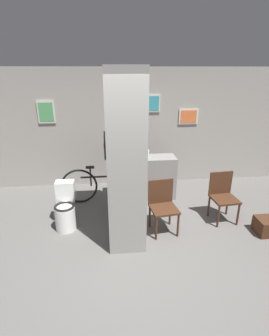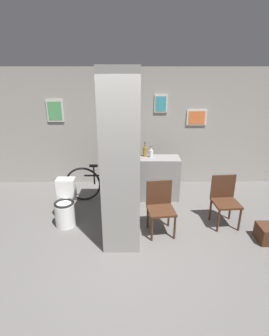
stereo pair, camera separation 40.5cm
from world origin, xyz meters
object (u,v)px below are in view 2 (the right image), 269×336
Objects in this scene: toilet at (65,206)px; chair_near_pillar at (160,205)px; bottle_tall at (145,151)px; chair_by_doorway at (225,198)px; bicycle at (106,183)px.

toilet is 0.90× the size of chair_near_pillar.
chair_by_doorway is at bearing -38.98° from bottle_tall.
chair_near_pillar is at bearing -173.04° from chair_by_doorway.
toilet is 1.06m from bicycle.
toilet is 2.74m from chair_by_doorway.
chair_near_pillar is 1.15m from chair_by_doorway.
chair_near_pillar is at bearing -8.44° from toilet.
bottle_tall is (0.78, 0.21, 0.62)m from bicycle.
chair_near_pillar is 2.83× the size of bottle_tall.
chair_by_doorway is 1.78m from bottle_tall.
chair_by_doorway is at bearing -0.17° from toilet.
chair_by_doorway reaches higher than toilet.
chair_by_doorway is 0.52× the size of bicycle.
toilet is 2.54× the size of bottle_tall.
chair_near_pillar is 1.00× the size of chair_by_doorway.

